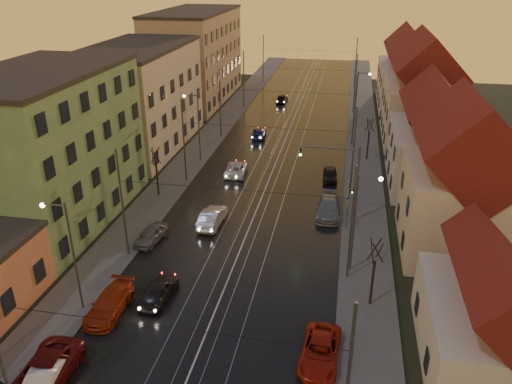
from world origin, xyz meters
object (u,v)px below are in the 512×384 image
Objects in this scene: street_lamp_2 at (196,121)px; parked_right_1 at (329,208)px; street_lamp_0 at (68,247)px; parked_right_0 at (320,351)px; driving_car_2 at (236,169)px; driving_car_1 at (212,217)px; parked_left_3 at (151,235)px; traffic_light_mast at (346,174)px; street_lamp_3 at (359,95)px; street_lamp_1 at (359,214)px; parked_left_2 at (109,304)px; parked_left_1 at (43,374)px; driving_car_4 at (282,98)px; driving_car_3 at (259,133)px; driving_car_0 at (158,291)px; parked_right_2 at (330,175)px.

street_lamp_2 is 1.52× the size of parked_right_1.
parked_right_0 is at bearing -6.27° from street_lamp_0.
street_lamp_0 is 25.81m from driving_car_2.
driving_car_1 is 5.68m from parked_left_3.
traffic_light_mast is 1.84× the size of parked_left_3.
street_lamp_1 is at bearing -90.00° from street_lamp_3.
parked_left_3 is at bearing 43.51° from driving_car_1.
parked_left_3 is (-0.73, 9.32, -0.03)m from parked_left_2.
parked_right_0 is at bearing 107.58° from driving_car_2.
street_lamp_0 is at bearing -90.00° from street_lamp_2.
parked_left_1 is (-4.25, -19.61, 0.01)m from driving_car_1.
driving_car_4 is 59.07m from parked_right_0.
street_lamp_0 reaches higher than driving_car_3.
street_lamp_0 reaches higher than parked_left_1.
traffic_light_mast is 1.29× the size of parked_left_1.
street_lamp_2 is 1.67× the size of parked_left_2.
driving_car_4 is (-11.00, 40.40, -3.90)m from traffic_light_mast.
driving_car_2 is at bearing 78.03° from street_lamp_0.
traffic_light_mast is 1.70× the size of driving_car_3.
street_lamp_3 is at bearing 41.31° from street_lamp_2.
street_lamp_0 is 1.94× the size of driving_car_4.
street_lamp_1 is 15.15m from driving_car_0.
traffic_light_mast is at bearing 47.28° from parked_left_2.
driving_car_0 is 1.02× the size of driving_car_4.
parked_left_1 is at bearing 79.70° from driving_car_1.
street_lamp_0 is at bearing 73.19° from driving_car_2.
driving_car_3 is at bearing 115.38° from parked_right_1.
street_lamp_1 reaches higher than parked_left_2.
parked_left_2 is 1.23× the size of parked_left_3.
parked_left_3 is (1.50, -18.64, -4.22)m from street_lamp_2.
parked_left_1 is 27.45m from parked_right_1.
parked_left_1 is (-15.59, -22.47, -3.82)m from traffic_light_mast.
parked_right_0 is (11.01, -26.69, 0.01)m from driving_car_2.
street_lamp_0 is at bearing -178.82° from parked_left_2.
street_lamp_3 is 1.73× the size of driving_car_1.
street_lamp_2 reaches higher than parked_left_3.
street_lamp_1 reaches higher than driving_car_4.
driving_car_0 reaches higher than driving_car_4.
driving_car_0 is at bearing 36.49° from parked_left_2.
street_lamp_0 is 38.50m from driving_car_3.
driving_car_1 is 1.19× the size of parked_left_3.
street_lamp_1 is 14.09m from driving_car_1.
street_lamp_0 reaches higher than parked_left_3.
parked_left_2 is at bearing 78.18° from driving_car_2.
parked_right_2 is at bearing 122.60° from driving_car_3.
driving_car_0 is at bearing -57.22° from parked_left_3.
parked_left_3 is at bearing 86.19° from driving_car_4.
street_lamp_2 reaches higher than parked_right_1.
parked_right_2 is (10.60, 23.12, -0.09)m from driving_car_0.
parked_right_1 is at bearing 56.71° from parked_left_1.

